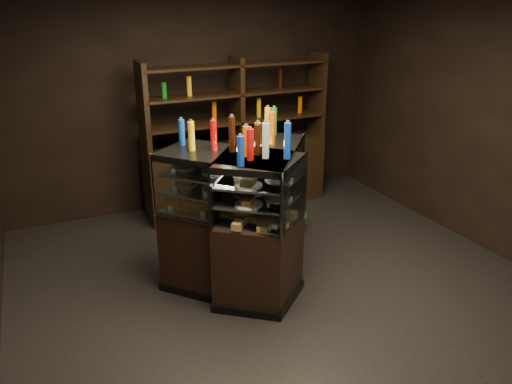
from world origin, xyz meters
TOP-DOWN VIEW (x-y plane):
  - ground at (0.00, 0.00)m, footprint 5.00×5.00m
  - room_shell at (0.00, 0.00)m, footprint 5.02×5.02m
  - display_case at (-0.29, 0.17)m, footprint 1.62×1.40m
  - food_display at (-0.29, 0.17)m, footprint 1.21×1.03m
  - bottles_top at (-0.29, 0.17)m, footprint 1.04×0.89m
  - potted_conifer at (0.71, 1.11)m, footprint 0.40×0.40m
  - back_shelving at (0.40, 2.05)m, footprint 2.47×0.50m

SIDE VIEW (x-z plane):
  - ground at x=0.00m, z-range 0.00..0.00m
  - display_case at x=-0.29m, z-range -0.23..1.16m
  - potted_conifer at x=0.71m, z-range 0.06..0.91m
  - back_shelving at x=0.40m, z-range -0.39..1.61m
  - food_display at x=-0.29m, z-range 0.83..1.26m
  - bottles_top at x=-0.29m, z-range 1.37..1.67m
  - room_shell at x=0.00m, z-range 0.44..3.45m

